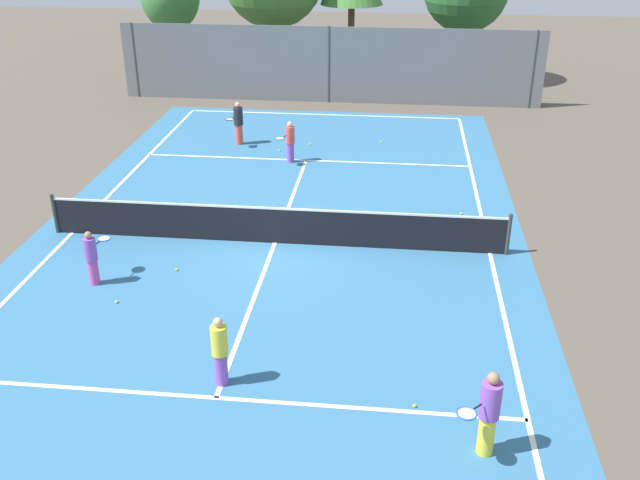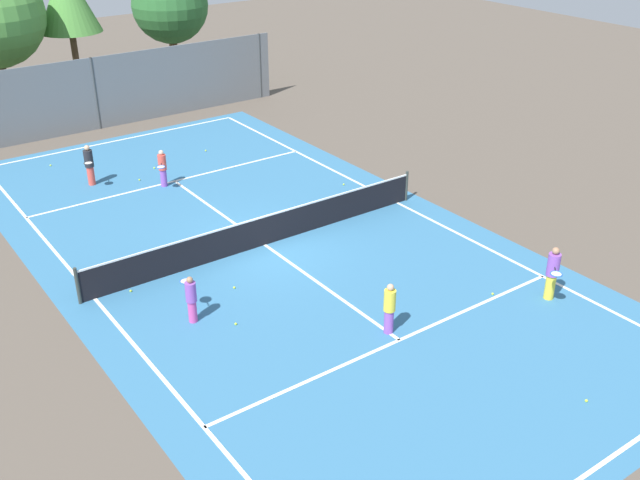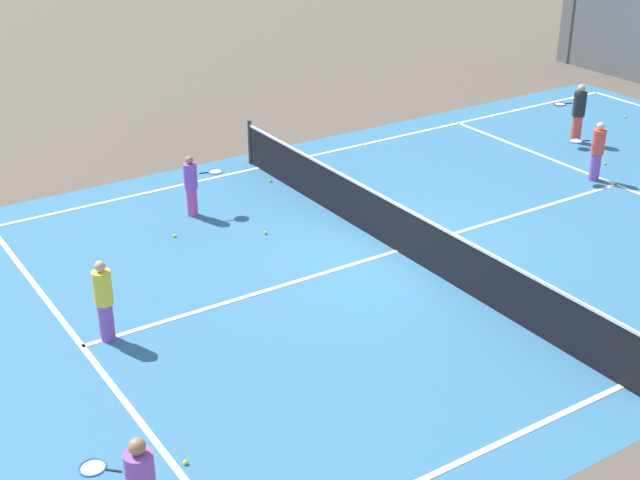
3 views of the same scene
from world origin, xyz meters
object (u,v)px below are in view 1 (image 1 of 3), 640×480
(player_2, at_px, (220,351))
(tennis_ball_2, at_px, (177,270))
(player_4, at_px, (238,123))
(tennis_ball_7, at_px, (238,121))
(ball_crate, at_px, (240,222))
(tennis_ball_10, at_px, (103,237))
(player_1, at_px, (488,413))
(player_3, at_px, (92,257))
(tennis_ball_9, at_px, (461,214))
(tennis_ball_5, at_px, (117,302))
(player_0, at_px, (290,141))
(tennis_ball_0, at_px, (274,229))
(tennis_ball_6, at_px, (381,142))
(tennis_ball_1, at_px, (414,406))
(tennis_ball_4, at_px, (310,144))
(tennis_ball_8, at_px, (280,151))

(player_2, bearing_deg, tennis_ball_2, 116.77)
(player_4, bearing_deg, tennis_ball_7, 103.35)
(tennis_ball_2, bearing_deg, player_4, 93.14)
(player_4, height_order, ball_crate, player_4)
(tennis_ball_7, bearing_deg, tennis_ball_2, -84.53)
(player_4, height_order, tennis_ball_10, player_4)
(player_1, bearing_deg, ball_crate, 125.43)
(ball_crate, xyz_separation_m, tennis_ball_10, (-3.47, -1.02, -0.15))
(player_3, bearing_deg, tennis_ball_2, 25.21)
(ball_crate, distance_m, tennis_ball_9, 6.23)
(player_2, height_order, tennis_ball_5, player_2)
(tennis_ball_5, distance_m, tennis_ball_9, 9.80)
(player_0, distance_m, tennis_ball_5, 9.92)
(player_0, bearing_deg, tennis_ball_0, -86.14)
(tennis_ball_7, bearing_deg, player_1, -66.11)
(player_4, bearing_deg, player_1, -64.33)
(player_0, relative_size, tennis_ball_6, 21.31)
(tennis_ball_1, bearing_deg, player_4, 113.61)
(tennis_ball_4, height_order, tennis_ball_8, same)
(tennis_ball_0, xyz_separation_m, tennis_ball_2, (-1.95, -2.53, 0.00))
(tennis_ball_6, bearing_deg, tennis_ball_10, -128.52)
(tennis_ball_5, relative_size, tennis_ball_9, 1.00)
(player_2, distance_m, ball_crate, 6.85)
(tennis_ball_5, xyz_separation_m, tennis_ball_6, (5.47, 11.98, 0.00))
(player_4, xyz_separation_m, tennis_ball_8, (1.59, -0.66, -0.76))
(player_0, relative_size, tennis_ball_5, 21.31)
(tennis_ball_1, relative_size, tennis_ball_9, 1.00)
(player_4, bearing_deg, player_0, -38.87)
(player_2, distance_m, tennis_ball_2, 4.74)
(tennis_ball_0, xyz_separation_m, tennis_ball_10, (-4.40, -0.99, 0.00))
(player_2, relative_size, tennis_ball_7, 21.57)
(tennis_ball_2, distance_m, tennis_ball_10, 2.89)
(player_4, relative_size, tennis_ball_5, 23.35)
(player_3, relative_size, tennis_ball_4, 20.27)
(tennis_ball_6, bearing_deg, player_1, -82.16)
(tennis_ball_8, bearing_deg, tennis_ball_1, -71.17)
(ball_crate, distance_m, tennis_ball_7, 10.15)
(tennis_ball_7, xyz_separation_m, tennis_ball_9, (8.24, -8.32, 0.00))
(tennis_ball_8, height_order, tennis_ball_10, same)
(tennis_ball_0, height_order, tennis_ball_7, same)
(tennis_ball_5, height_order, tennis_ball_9, same)
(tennis_ball_0, bearing_deg, tennis_ball_7, 107.59)
(ball_crate, bearing_deg, tennis_ball_0, -1.53)
(tennis_ball_2, height_order, tennis_ball_8, same)
(player_3, bearing_deg, tennis_ball_5, -45.53)
(player_0, height_order, tennis_ball_7, player_0)
(tennis_ball_9, bearing_deg, ball_crate, -165.26)
(player_0, distance_m, ball_crate, 5.46)
(ball_crate, distance_m, tennis_ball_6, 8.58)
(player_1, xyz_separation_m, tennis_ball_8, (-5.71, 14.52, -0.78))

